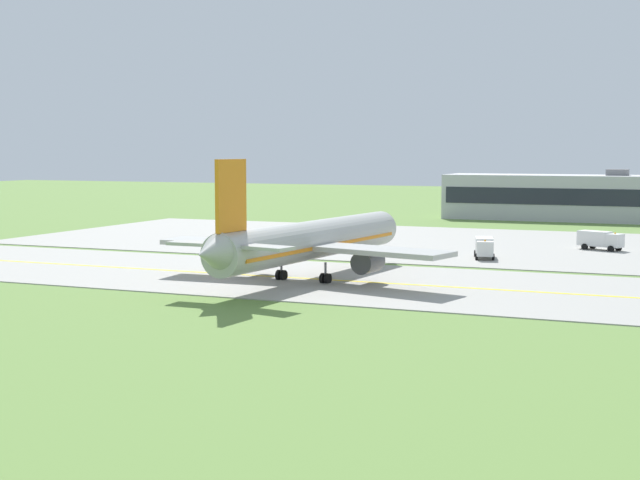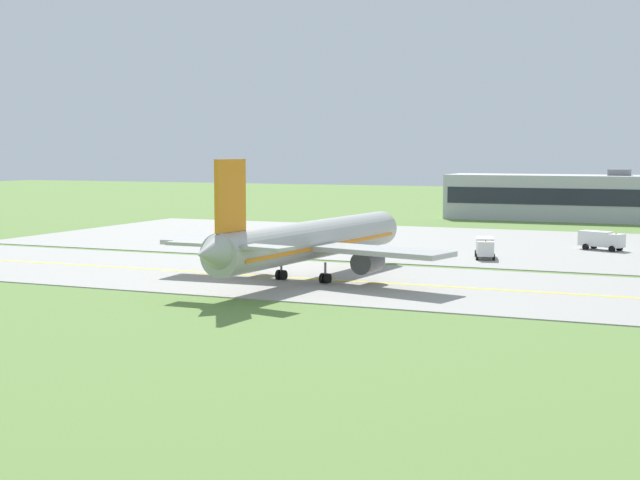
{
  "view_description": "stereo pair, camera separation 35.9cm",
  "coord_description": "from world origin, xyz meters",
  "views": [
    {
      "loc": [
        37.34,
        -87.12,
        13.45
      ],
      "look_at": [
        0.03,
        2.01,
        4.0
      ],
      "focal_mm": 51.41,
      "sensor_mm": 36.0,
      "label": 1
    },
    {
      "loc": [
        37.67,
        -86.98,
        13.45
      ],
      "look_at": [
        0.03,
        2.01,
        4.0
      ],
      "focal_mm": 51.41,
      "sensor_mm": 36.0,
      "label": 2
    }
  ],
  "objects": [
    {
      "name": "taxiway_centreline",
      "position": [
        0.0,
        0.0,
        0.11
      ],
      "size": [
        220.0,
        0.6,
        0.01
      ],
      "primitive_type": "cube",
      "color": "yellow",
      "rests_on": "taxiway_strip"
    },
    {
      "name": "ground_plane",
      "position": [
        0.0,
        0.0,
        0.0
      ],
      "size": [
        500.0,
        500.0,
        0.0
      ],
      "primitive_type": "plane",
      "color": "olive"
    },
    {
      "name": "apron_pad",
      "position": [
        10.0,
        42.0,
        0.05
      ],
      "size": [
        140.0,
        52.0,
        0.1
      ],
      "primitive_type": "cube",
      "color": "#9E9B93",
      "rests_on": "ground"
    },
    {
      "name": "terminal_building",
      "position": [
        13.0,
        95.39,
        4.39
      ],
      "size": [
        46.52,
        13.24,
        9.93
      ],
      "color": "#B2B2B7",
      "rests_on": "ground"
    },
    {
      "name": "airplane_lead",
      "position": [
        -0.02,
        -0.47,
        4.13
      ],
      "size": [
        32.35,
        39.66,
        12.7
      ],
      "color": "#ADADA8",
      "rests_on": "ground"
    },
    {
      "name": "service_truck_catering",
      "position": [
        12.47,
        25.38,
        1.53
      ],
      "size": [
        3.53,
        6.32,
        2.6
      ],
      "color": "silver",
      "rests_on": "ground"
    },
    {
      "name": "service_truck_fuel",
      "position": [
        24.8,
        40.8,
        1.53
      ],
      "size": [
        6.32,
        4.28,
        2.6
      ],
      "color": "silver",
      "rests_on": "ground"
    },
    {
      "name": "taxiway_strip",
      "position": [
        0.0,
        0.0,
        0.05
      ],
      "size": [
        240.0,
        28.0,
        0.1
      ],
      "primitive_type": "cube",
      "color": "#9E9B93",
      "rests_on": "ground"
    }
  ]
}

